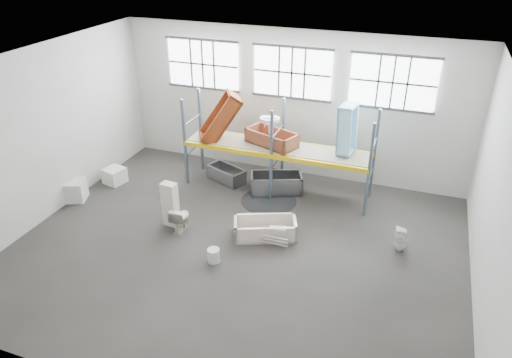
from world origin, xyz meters
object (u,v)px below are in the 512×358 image
at_px(toilet_beige, 180,218).
at_px(rust_tub_flat, 272,138).
at_px(bathtub_beige, 265,228).
at_px(steel_tub_left, 226,174).
at_px(toilet_white, 401,240).
at_px(steel_tub_right, 276,183).
at_px(cistern_tall, 170,204).
at_px(carton_near, 73,190).
at_px(bucket, 214,255).
at_px(blue_tub_upright, 347,129).

bearing_deg(toilet_beige, rust_tub_flat, -119.51).
relative_size(bathtub_beige, steel_tub_left, 1.31).
height_order(toilet_white, steel_tub_right, toilet_white).
xyz_separation_m(toilet_beige, steel_tub_right, (1.91, 3.09, -0.07)).
bearing_deg(cistern_tall, bathtub_beige, 14.04).
distance_m(cistern_tall, rust_tub_flat, 3.90).
relative_size(toilet_white, carton_near, 0.96).
bearing_deg(bathtub_beige, bucket, -141.66).
bearing_deg(bathtub_beige, carton_near, 159.33).
bearing_deg(carton_near, steel_tub_left, 34.76).
xyz_separation_m(steel_tub_left, bucket, (1.46, -4.28, -0.06)).
distance_m(toilet_beige, carton_near, 4.07).
bearing_deg(rust_tub_flat, bathtub_beige, -74.94).
distance_m(bathtub_beige, carton_near, 6.47).
distance_m(toilet_beige, rust_tub_flat, 3.94).
bearing_deg(bathtub_beige, steel_tub_left, 108.88).
bearing_deg(bucket, toilet_white, 25.19).
bearing_deg(toilet_beige, blue_tub_upright, -142.36).
bearing_deg(steel_tub_right, blue_tub_upright, 7.58).
height_order(toilet_white, rust_tub_flat, rust_tub_flat).
height_order(toilet_white, carton_near, toilet_white).
relative_size(steel_tub_right, bucket, 4.39).
bearing_deg(bathtub_beige, cistern_tall, 165.38).
bearing_deg(toilet_white, steel_tub_left, -116.72).
height_order(steel_tub_left, bucket, steel_tub_left).
relative_size(toilet_beige, blue_tub_upright, 0.49).
bearing_deg(rust_tub_flat, steel_tub_right, -35.41).
height_order(steel_tub_right, carton_near, carton_near).
bearing_deg(blue_tub_upright, bathtub_beige, -119.27).
relative_size(steel_tub_right, blue_tub_upright, 1.09).
bearing_deg(rust_tub_flat, cistern_tall, -123.39).
distance_m(toilet_white, blue_tub_upright, 3.69).
bearing_deg(steel_tub_right, steel_tub_left, 175.86).
xyz_separation_m(steel_tub_right, blue_tub_upright, (2.11, 0.28, 2.09)).
relative_size(bathtub_beige, cistern_tall, 1.28).
height_order(toilet_beige, bucket, toilet_beige).
bearing_deg(rust_tub_flat, toilet_beige, -117.16).
distance_m(rust_tub_flat, carton_near, 6.59).
xyz_separation_m(toilet_beige, blue_tub_upright, (4.02, 3.37, 2.02)).
relative_size(toilet_white, bucket, 1.92).
xyz_separation_m(bathtub_beige, rust_tub_flat, (-0.74, 2.76, 1.56)).
xyz_separation_m(cistern_tall, toilet_white, (6.46, 0.94, -0.32)).
relative_size(rust_tub_flat, bucket, 4.38).
bearing_deg(carton_near, bathtub_beige, 1.25).
xyz_separation_m(toilet_white, rust_tub_flat, (-4.41, 2.17, 1.45)).
bearing_deg(steel_tub_right, bucket, -95.36).
height_order(bathtub_beige, steel_tub_left, bathtub_beige).
bearing_deg(rust_tub_flat, carton_near, -153.17).
distance_m(toilet_beige, toilet_white, 6.18).
relative_size(toilet_beige, steel_tub_left, 0.56).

